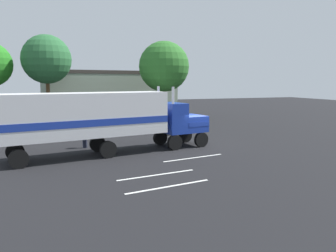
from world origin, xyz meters
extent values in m
plane|color=black|center=(0.00, 0.00, 0.00)|extent=(120.00, 120.00, 0.00)
cube|color=silver|center=(-1.78, -3.50, 0.01)|extent=(4.37, 0.84, 0.01)
cube|color=silver|center=(-5.20, -6.37, 0.01)|extent=(4.39, 0.71, 0.01)
cube|color=silver|center=(-5.26, -8.39, 0.01)|extent=(4.37, 0.81, 0.01)
cube|color=#193399|center=(-0.23, 0.60, 1.70)|extent=(2.18, 2.76, 1.20)
cube|color=#193399|center=(-1.81, 0.34, 2.20)|extent=(1.79, 2.70, 2.20)
cube|color=silver|center=(0.69, 0.76, 1.70)|extent=(0.42, 2.08, 1.08)
cube|color=#193399|center=(-0.23, 0.60, 1.76)|extent=(2.19, 2.80, 0.36)
cylinder|color=silver|center=(-2.53, 1.34, 2.80)|extent=(0.18, 0.18, 3.40)
cylinder|color=silver|center=(-2.18, -0.83, 2.80)|extent=(0.18, 0.18, 3.40)
cube|color=silver|center=(-8.08, -0.69, 2.75)|extent=(10.78, 4.28, 2.80)
cube|color=#193399|center=(-8.08, -0.69, 2.33)|extent=(10.79, 4.32, 0.44)
cylinder|color=silver|center=(-1.61, 1.69, 0.95)|extent=(1.39, 0.84, 0.64)
cylinder|color=black|center=(-0.12, 1.74, 0.55)|extent=(1.13, 0.48, 1.10)
cylinder|color=black|center=(0.24, -0.43, 0.55)|extent=(1.13, 0.48, 1.10)
cylinder|color=black|center=(-2.39, 1.36, 0.55)|extent=(1.13, 0.48, 1.10)
cylinder|color=black|center=(-2.03, -0.81, 0.55)|extent=(1.13, 0.48, 1.10)
cylinder|color=black|center=(-7.27, 0.55, 0.55)|extent=(1.13, 0.48, 1.10)
cylinder|color=black|center=(-6.91, -1.62, 0.55)|extent=(1.13, 0.48, 1.10)
cylinder|color=black|center=(-12.45, -0.30, 0.55)|extent=(1.13, 0.48, 1.10)
cylinder|color=black|center=(-12.09, -2.47, 0.55)|extent=(1.13, 0.48, 1.10)
cylinder|color=#2D3347|center=(-7.90, 2.20, 0.41)|extent=(0.18, 0.18, 0.82)
cylinder|color=#2D3347|center=(-8.05, 2.23, 0.41)|extent=(0.18, 0.18, 0.82)
cylinder|color=#333338|center=(-7.97, 2.22, 1.11)|extent=(0.34, 0.34, 0.58)
sphere|color=tan|center=(-7.97, 2.22, 1.51)|extent=(0.23, 0.23, 0.23)
cube|color=black|center=(-7.93, 2.41, 1.14)|extent=(0.29, 0.21, 0.36)
cube|color=silver|center=(-3.51, 13.38, 1.95)|extent=(11.28, 5.37, 2.90)
cube|color=black|center=(-3.51, 13.38, 2.53)|extent=(10.66, 5.23, 0.90)
cylinder|color=black|center=(0.15, 15.55, 0.50)|extent=(1.04, 0.53, 1.00)
cylinder|color=black|center=(0.74, 13.38, 0.50)|extent=(1.04, 0.53, 1.00)
cylinder|color=black|center=(-7.38, 13.49, 0.50)|extent=(1.04, 0.53, 1.00)
cylinder|color=black|center=(-6.78, 11.32, 0.50)|extent=(1.04, 0.53, 1.00)
cube|color=#B7B7BC|center=(-13.99, 9.95, 0.67)|extent=(4.48, 2.01, 0.70)
cube|color=#1E232D|center=(-14.19, 9.96, 1.29)|extent=(2.18, 1.75, 0.55)
cylinder|color=black|center=(-12.45, 10.66, 0.32)|extent=(0.65, 0.25, 0.64)
cylinder|color=black|center=(-12.53, 9.10, 0.32)|extent=(0.65, 0.25, 0.64)
cylinder|color=brown|center=(4.11, 18.91, 2.24)|extent=(0.44, 0.44, 4.48)
sphere|color=#2D6F28|center=(4.11, 18.91, 6.78)|extent=(6.58, 6.58, 6.58)
cylinder|color=brown|center=(-10.32, 20.57, 2.72)|extent=(0.44, 0.44, 5.44)
sphere|color=#2A6635|center=(-10.32, 20.57, 7.50)|extent=(5.87, 5.87, 5.87)
cube|color=gray|center=(-1.11, 27.96, 3.21)|extent=(20.46, 9.14, 6.41)
cube|color=#3F3833|center=(-1.11, 27.96, 6.16)|extent=(20.58, 9.26, 0.50)
camera|label=1|loc=(-10.38, -22.29, 4.89)|focal=35.17mm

